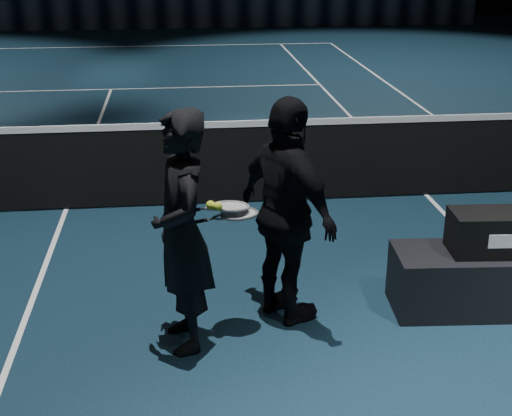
{
  "coord_description": "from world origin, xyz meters",
  "views": [
    {
      "loc": [
        1.27,
        -7.52,
        2.88
      ],
      "look_at": [
        1.81,
        -2.74,
        1.0
      ],
      "focal_mm": 50.0,
      "sensor_mm": 36.0,
      "label": 1
    }
  ],
  "objects_px": {
    "player_bench": "(497,280)",
    "player_b": "(287,213)",
    "racket_bag": "(504,232)",
    "player_a": "(182,233)",
    "racket_lower": "(239,214)",
    "tennis_balls": "(214,203)",
    "racket_upper": "(231,206)"
  },
  "relations": [
    {
      "from": "racket_lower",
      "to": "tennis_balls",
      "type": "height_order",
      "value": "tennis_balls"
    },
    {
      "from": "player_b",
      "to": "tennis_balls",
      "type": "relative_size",
      "value": 14.83
    },
    {
      "from": "racket_upper",
      "to": "racket_lower",
      "type": "bearing_deg",
      "value": -42.66
    },
    {
      "from": "racket_bag",
      "to": "player_a",
      "type": "bearing_deg",
      "value": -170.18
    },
    {
      "from": "player_bench",
      "to": "racket_upper",
      "type": "xyz_separation_m",
      "value": [
        -2.15,
        -0.08,
        0.76
      ]
    },
    {
      "from": "player_bench",
      "to": "racket_lower",
      "type": "relative_size",
      "value": 2.46
    },
    {
      "from": "player_b",
      "to": "tennis_balls",
      "type": "bearing_deg",
      "value": 79.37
    },
    {
      "from": "player_b",
      "to": "player_bench",
      "type": "bearing_deg",
      "value": -121.8
    },
    {
      "from": "player_a",
      "to": "racket_lower",
      "type": "height_order",
      "value": "player_a"
    },
    {
      "from": "player_b",
      "to": "tennis_balls",
      "type": "distance_m",
      "value": 0.62
    },
    {
      "from": "tennis_balls",
      "to": "racket_lower",
      "type": "bearing_deg",
      "value": 18.76
    },
    {
      "from": "racket_bag",
      "to": "player_b",
      "type": "bearing_deg",
      "value": -177.32
    },
    {
      "from": "player_b",
      "to": "tennis_balls",
      "type": "height_order",
      "value": "player_b"
    },
    {
      "from": "player_a",
      "to": "player_b",
      "type": "height_order",
      "value": "same"
    },
    {
      "from": "player_b",
      "to": "racket_lower",
      "type": "bearing_deg",
      "value": 79.85
    },
    {
      "from": "player_a",
      "to": "racket_lower",
      "type": "bearing_deg",
      "value": 98.92
    },
    {
      "from": "player_b",
      "to": "tennis_balls",
      "type": "xyz_separation_m",
      "value": [
        -0.56,
        -0.2,
        0.18
      ]
    },
    {
      "from": "racket_lower",
      "to": "racket_upper",
      "type": "height_order",
      "value": "racket_upper"
    },
    {
      "from": "racket_lower",
      "to": "tennis_balls",
      "type": "xyz_separation_m",
      "value": [
        -0.18,
        -0.06,
        0.11
      ]
    },
    {
      "from": "player_bench",
      "to": "player_a",
      "type": "distance_m",
      "value": 2.61
    },
    {
      "from": "player_a",
      "to": "racket_lower",
      "type": "relative_size",
      "value": 2.62
    },
    {
      "from": "racket_lower",
      "to": "player_bench",
      "type": "bearing_deg",
      "value": -17.61
    },
    {
      "from": "player_a",
      "to": "player_b",
      "type": "relative_size",
      "value": 1.0
    },
    {
      "from": "tennis_balls",
      "to": "player_a",
      "type": "bearing_deg",
      "value": -158.65
    },
    {
      "from": "racket_bag",
      "to": "racket_lower",
      "type": "distance_m",
      "value": 2.11
    },
    {
      "from": "racket_lower",
      "to": "racket_upper",
      "type": "xyz_separation_m",
      "value": [
        -0.06,
        0.02,
        0.05
      ]
    },
    {
      "from": "player_bench",
      "to": "player_b",
      "type": "height_order",
      "value": "player_b"
    },
    {
      "from": "player_a",
      "to": "player_bench",
      "type": "bearing_deg",
      "value": 84.4
    },
    {
      "from": "player_a",
      "to": "racket_lower",
      "type": "xyz_separation_m",
      "value": [
        0.42,
        0.16,
        0.06
      ]
    },
    {
      "from": "player_bench",
      "to": "player_b",
      "type": "distance_m",
      "value": 1.83
    },
    {
      "from": "player_bench",
      "to": "tennis_balls",
      "type": "xyz_separation_m",
      "value": [
        -2.28,
        -0.16,
        0.82
      ]
    },
    {
      "from": "player_bench",
      "to": "racket_upper",
      "type": "distance_m",
      "value": 2.28
    }
  ]
}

